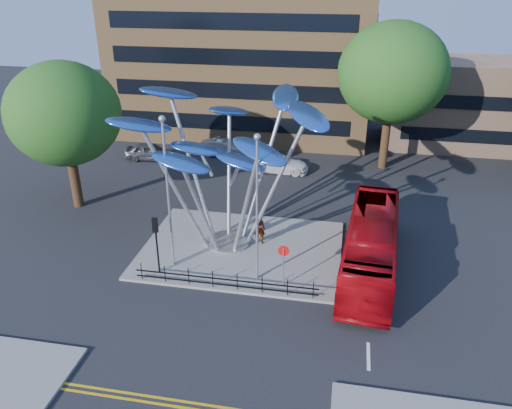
% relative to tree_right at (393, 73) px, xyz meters
% --- Properties ---
extents(ground, '(120.00, 120.00, 0.00)m').
position_rel_tree_right_xyz_m(ground, '(-8.00, -22.00, -8.04)').
color(ground, black).
rests_on(ground, ground).
extents(traffic_island, '(12.00, 9.00, 0.15)m').
position_rel_tree_right_xyz_m(traffic_island, '(-9.00, -16.00, -7.96)').
color(traffic_island, slate).
rests_on(traffic_island, ground).
extents(double_yellow_near, '(40.00, 0.12, 0.01)m').
position_rel_tree_right_xyz_m(double_yellow_near, '(-8.00, -28.00, -8.03)').
color(double_yellow_near, gold).
rests_on(double_yellow_near, ground).
extents(low_building_near, '(15.00, 8.00, 8.00)m').
position_rel_tree_right_xyz_m(low_building_near, '(8.00, 8.00, -4.04)').
color(low_building_near, tan).
rests_on(low_building_near, ground).
extents(tree_right, '(8.80, 8.80, 12.11)m').
position_rel_tree_right_xyz_m(tree_right, '(0.00, 0.00, 0.00)').
color(tree_right, black).
rests_on(tree_right, ground).
extents(tree_left, '(7.60, 7.60, 10.32)m').
position_rel_tree_right_xyz_m(tree_left, '(-22.00, -12.00, -1.24)').
color(tree_left, black).
rests_on(tree_left, ground).
extents(leaf_sculpture, '(12.72, 9.54, 9.51)m').
position_rel_tree_right_xyz_m(leaf_sculpture, '(-10.07, -15.32, -1.16)').
color(leaf_sculpture, '#9EA0A5').
rests_on(leaf_sculpture, traffic_island).
extents(street_lamp_left, '(0.36, 0.36, 8.80)m').
position_rel_tree_right_xyz_m(street_lamp_left, '(-12.50, -18.50, -2.68)').
color(street_lamp_left, '#9EA0A5').
rests_on(street_lamp_left, traffic_island).
extents(street_lamp_right, '(0.36, 0.36, 8.30)m').
position_rel_tree_right_xyz_m(street_lamp_right, '(-7.50, -19.00, -2.94)').
color(street_lamp_right, '#9EA0A5').
rests_on(street_lamp_right, traffic_island).
extents(traffic_light_island, '(0.28, 0.18, 3.42)m').
position_rel_tree_right_xyz_m(traffic_light_island, '(-13.00, -19.50, -5.42)').
color(traffic_light_island, black).
rests_on(traffic_light_island, traffic_island).
extents(no_entry_sign_island, '(0.60, 0.10, 2.45)m').
position_rel_tree_right_xyz_m(no_entry_sign_island, '(-6.00, -19.48, -6.22)').
color(no_entry_sign_island, '#9EA0A5').
rests_on(no_entry_sign_island, traffic_island).
extents(pedestrian_railing_front, '(10.00, 0.06, 1.00)m').
position_rel_tree_right_xyz_m(pedestrian_railing_front, '(-9.00, -20.30, -7.48)').
color(pedestrian_railing_front, black).
rests_on(pedestrian_railing_front, traffic_island).
extents(red_bus, '(3.59, 11.61, 3.18)m').
position_rel_tree_right_xyz_m(red_bus, '(-1.40, -16.71, -6.45)').
color(red_bus, '#96060D').
rests_on(red_bus, ground).
extents(pedestrian, '(0.73, 0.49, 1.98)m').
position_rel_tree_right_xyz_m(pedestrian, '(-8.07, -15.18, -6.90)').
color(pedestrian, gray).
rests_on(pedestrian, traffic_island).
extents(parked_car_left, '(4.60, 2.18, 1.52)m').
position_rel_tree_right_xyz_m(parked_car_left, '(-20.43, -1.94, -7.28)').
color(parked_car_left, '#45484E').
rests_on(parked_car_left, ground).
extents(parked_car_mid, '(5.08, 2.27, 1.62)m').
position_rel_tree_right_xyz_m(parked_car_mid, '(-13.98, 0.17, -7.23)').
color(parked_car_mid, '#94979B').
rests_on(parked_car_mid, ground).
extents(parked_car_right, '(5.13, 2.11, 1.49)m').
position_rel_tree_right_xyz_m(parked_car_right, '(-8.74, -2.71, -7.29)').
color(parked_car_right, white).
rests_on(parked_car_right, ground).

